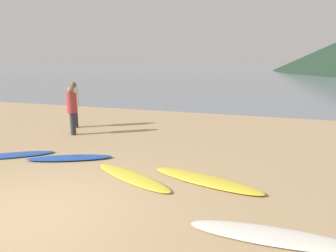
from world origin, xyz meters
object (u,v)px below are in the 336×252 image
at_px(surfboard_0, 12,155).
at_px(surfboard_2, 132,177).
at_px(surfboard_1, 70,158).
at_px(surfboard_4, 273,236).
at_px(person_1, 72,107).
at_px(surfboard_3, 206,180).
at_px(person_0, 74,101).

xyz_separation_m(surfboard_0, surfboard_2, (3.67, -0.43, 0.00)).
distance_m(surfboard_1, surfboard_4, 5.44).
distance_m(surfboard_2, surfboard_4, 3.28).
height_order(surfboard_2, person_1, person_1).
relative_size(surfboard_3, person_1, 1.58).
relative_size(surfboard_3, surfboard_4, 1.04).
bearing_deg(surfboard_2, surfboard_4, -0.12).
xyz_separation_m(surfboard_4, person_0, (-6.99, 5.44, 0.95)).
distance_m(surfboard_2, person_1, 4.67).
distance_m(surfboard_0, person_1, 2.70).
bearing_deg(surfboard_1, surfboard_0, 164.34).
bearing_deg(surfboard_1, person_1, 97.62).
distance_m(surfboard_1, surfboard_3, 3.64).
relative_size(surfboard_4, person_1, 1.51).
height_order(surfboard_4, person_0, person_0).
relative_size(surfboard_2, person_0, 1.40).
distance_m(surfboard_0, person_0, 3.67).
distance_m(surfboard_3, surfboard_4, 2.25).
height_order(surfboard_4, person_1, person_1).
height_order(surfboard_0, surfboard_4, surfboard_4).
height_order(surfboard_3, person_0, person_0).
height_order(surfboard_2, person_0, person_0).
distance_m(surfboard_4, person_1, 7.86).
bearing_deg(surfboard_4, surfboard_1, 155.88).
distance_m(surfboard_2, person_0, 5.75).
height_order(surfboard_0, person_1, person_1).
bearing_deg(surfboard_0, person_0, 61.41).
relative_size(surfboard_0, surfboard_3, 0.83).
bearing_deg(surfboard_4, surfboard_3, 126.70).
bearing_deg(surfboard_3, surfboard_2, -151.99).
relative_size(surfboard_1, person_0, 1.28).
bearing_deg(surfboard_4, surfboard_0, 163.17).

